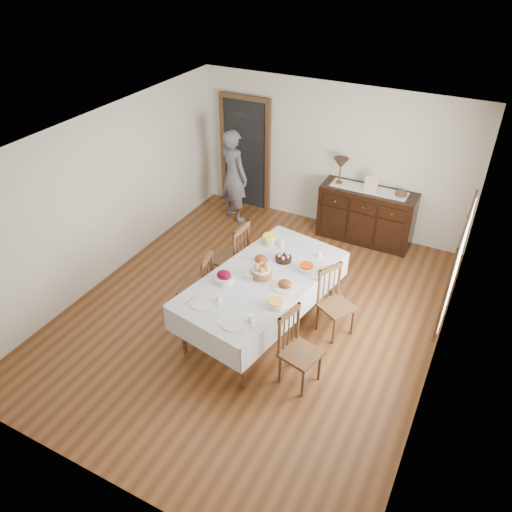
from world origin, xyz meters
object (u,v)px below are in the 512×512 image
at_px(dining_table, 263,283).
at_px(chair_right_far, 334,301).
at_px(chair_left_near, 199,285).
at_px(chair_left_far, 233,256).
at_px(sideboard, 366,215).
at_px(table_lamp, 341,164).
at_px(chair_right_near, 297,348).
at_px(person, 234,173).

height_order(dining_table, chair_right_far, chair_right_far).
height_order(chair_left_near, chair_left_far, chair_left_far).
bearing_deg(sideboard, chair_left_near, -115.67).
bearing_deg(dining_table, chair_left_near, -158.26).
xyz_separation_m(chair_left_near, chair_left_far, (0.10, 0.78, 0.05)).
bearing_deg(chair_left_near, table_lamp, 151.53).
bearing_deg(chair_right_near, person, 53.08).
bearing_deg(table_lamp, chair_left_near, -106.67).
distance_m(chair_left_near, chair_right_near, 1.79).
bearing_deg(person, chair_right_near, 150.31).
relative_size(chair_left_near, sideboard, 0.63).
bearing_deg(chair_left_far, chair_right_near, 53.00).
height_order(chair_right_far, table_lamp, table_lamp).
height_order(chair_right_near, chair_right_far, chair_right_near).
distance_m(chair_left_near, chair_left_far, 0.79).
bearing_deg(chair_left_far, dining_table, 54.86).
height_order(chair_right_near, person, person).
distance_m(dining_table, chair_left_near, 0.95).
distance_m(dining_table, chair_left_far, 1.01).
xyz_separation_m(chair_left_far, chair_right_near, (1.61, -1.28, -0.05)).
distance_m(chair_right_far, sideboard, 2.54).
height_order(person, table_lamp, person).
bearing_deg(chair_right_far, dining_table, 141.47).
relative_size(chair_left_far, chair_right_far, 1.13).
xyz_separation_m(chair_right_far, sideboard, (-0.32, 2.52, -0.02)).
relative_size(chair_right_far, table_lamp, 2.18).
height_order(chair_left_far, person, person).
bearing_deg(sideboard, table_lamp, 178.49).
xyz_separation_m(chair_left_near, person, (-0.95, 2.68, 0.41)).
bearing_deg(sideboard, person, -170.98).
relative_size(dining_table, chair_right_near, 2.57).
bearing_deg(dining_table, chair_right_far, 32.68).
xyz_separation_m(dining_table, chair_left_near, (-0.90, -0.18, -0.23)).
xyz_separation_m(sideboard, table_lamp, (-0.55, 0.01, 0.84)).
bearing_deg(chair_right_near, chair_left_near, 86.79).
height_order(chair_left_near, chair_right_near, chair_left_near).
relative_size(sideboard, person, 0.87).
bearing_deg(sideboard, chair_left_far, -120.91).
xyz_separation_m(chair_right_near, table_lamp, (-0.79, 3.59, 0.81)).
bearing_deg(dining_table, table_lamp, 99.95).
xyz_separation_m(dining_table, chair_right_near, (0.81, -0.69, -0.23)).
relative_size(sideboard, table_lamp, 3.53).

